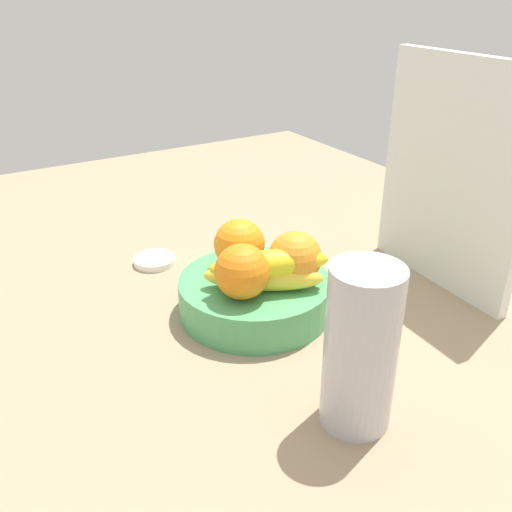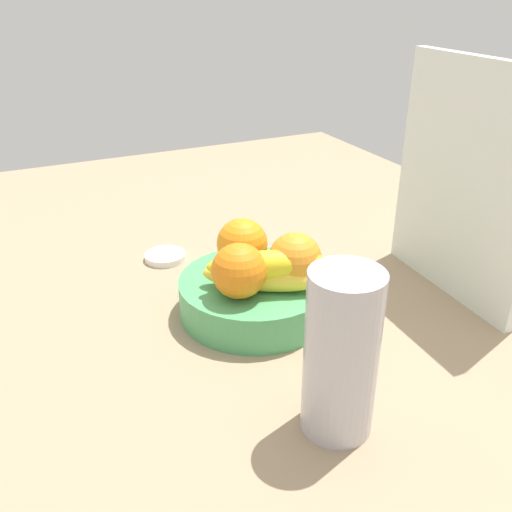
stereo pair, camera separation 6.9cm
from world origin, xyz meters
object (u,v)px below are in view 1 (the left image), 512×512
Objects in this scene: orange_center at (295,258)px; banana_bunch at (266,270)px; fruit_bowl at (256,297)px; jar_lid at (155,261)px; orange_front_right at (242,272)px; cutting_board at (451,177)px; orange_front_left at (239,244)px; thermos_tumbler at (361,349)px.

orange_center is 4.90cm from banana_bunch.
banana_bunch is (3.10, -0.18, 5.90)cm from fruit_bowl.
jar_lid is (-26.34, -11.66, -8.91)cm from orange_center.
orange_center is (0.25, 8.64, 0.00)cm from orange_front_right.
cutting_board reaches higher than orange_center.
fruit_bowl is at bearing 16.78° from jar_lid.
orange_front_left is 0.40× the size of thermos_tumbler.
fruit_bowl is 26.26cm from thermos_tumbler.
orange_front_right is at bearing -92.98° from banana_bunch.
thermos_tumbler reaches higher than fruit_bowl.
fruit_bowl is at bearing 175.21° from thermos_tumbler.
orange_front_right is 1.00× the size of orange_center.
orange_front_left is at bearing 175.94° from thermos_tumbler.
orange_center reaches higher than fruit_bowl.
orange_front_right is 36.38cm from cutting_board.
orange_front_right is (7.77, -3.99, 0.00)cm from orange_front_left.
orange_front_right is at bearing 6.61° from jar_lid.
thermos_tumbler is at bearing -4.06° from orange_front_left.
banana_bunch is 32.92cm from cutting_board.
orange_front_left is (-4.87, 0.02, 6.68)cm from fruit_bowl.
thermos_tumbler is at bearing 4.75° from orange_front_right.
banana_bunch is (7.97, -0.20, -0.78)cm from orange_front_left.
orange_front_left reaches higher than fruit_bowl.
orange_front_right is at bearing -175.25° from thermos_tumbler.
orange_front_left and orange_center have the same top height.
orange_front_left and orange_front_right have the same top height.
orange_front_right is at bearing -53.87° from fruit_bowl.
thermos_tumbler reaches higher than banana_bunch.
orange_front_right reaches higher than banana_bunch.
cutting_board is at bearing 83.74° from banana_bunch.
banana_bunch is at bearing 174.99° from thermos_tumbler.
fruit_bowl is 35.33cm from cutting_board.
orange_front_left is 30.17cm from thermos_tumbler.
jar_lid is at bearing -163.22° from fruit_bowl.
orange_front_right is 3.88cm from banana_bunch.
orange_center is at bearing 55.99° from fruit_bowl.
jar_lid is (-18.32, -7.01, -8.91)cm from orange_front_left.
orange_center is at bearing 162.93° from thermos_tumbler.
thermos_tumbler is (25.22, -2.12, 6.98)cm from fruit_bowl.
orange_front_left is at bearing 152.81° from orange_front_right.
jar_lid is at bearing -173.39° from orange_front_right.
jar_lid is (-48.41, -4.88, -9.20)cm from thermos_tumbler.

